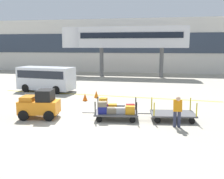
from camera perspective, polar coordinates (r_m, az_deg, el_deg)
The scene contains 11 objects.
ground_plane at distance 13.92m, azimuth -7.79°, elevation -6.72°, with size 120.00×120.00×0.00m, color #A8A08E.
apron_lead_line at distance 20.38m, azimuth -1.95°, elevation -1.36°, with size 17.73×0.20×0.01m, color yellow.
terminal_building at distance 38.84m, azimuth 4.70°, elevation 9.66°, with size 61.30×2.51×7.79m.
jet_bridge at distance 33.11m, azimuth 1.34°, elevation 11.42°, with size 16.04×3.00×6.26m.
baggage_tug at distance 14.50m, azimuth -15.76°, elevation -3.27°, with size 2.23×1.47×1.58m.
baggage_cart_lead at distance 13.76m, azimuth 0.61°, elevation -4.56°, with size 3.07×1.70×1.10m.
baggage_cart_middle at distance 14.02m, azimuth 13.32°, elevation -5.31°, with size 3.07×1.70×1.10m.
baggage_handler at distance 12.73m, azimuth 14.35°, elevation -4.47°, with size 0.41×0.45×1.56m.
shuttle_van at distance 22.89m, azimuth -14.45°, elevation 2.68°, with size 5.00×2.49×2.10m.
safety_cone_near at distance 18.51m, azimuth -6.02°, elevation -1.69°, with size 0.36×0.36×0.55m, color #EA590F.
safety_cone_far at distance 19.50m, azimuth -3.51°, elevation -1.07°, with size 0.36×0.36×0.55m, color orange.
Camera 1 is at (4.39, -12.62, 3.92)m, focal length 41.11 mm.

